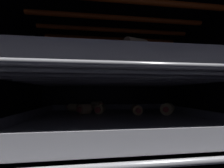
{
  "coord_description": "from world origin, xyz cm",
  "views": [
    {
      "loc": [
        -5.65,
        -35.19,
        16.7
      ],
      "look_at": [
        0.0,
        10.78,
        19.8
      ],
      "focal_mm": 22.7,
      "sensor_mm": 36.0,
      "label": 1
    }
  ],
  "objects": [
    {
      "name": "pig_in_blanket_upper_0",
      "position": [
        -14.31,
        1.81,
        22.78
      ],
      "size": [
        4.89,
        2.94,
        2.85
      ],
      "rotation": [
        0.0,
        0.0,
        1.6
      ],
      "color": "#EBB580",
      "rests_on": "baking_tray_upper"
    },
    {
      "name": "oven_wall_right",
      "position": [
        26.85,
        0.0,
        18.25
      ],
      "size": [
        1.2,
        47.16,
        36.49
      ],
      "primitive_type": "cube",
      "color": "black",
      "rests_on": "ground_plane"
    },
    {
      "name": "oven_ceiling",
      "position": [
        0.0,
        0.0,
        37.09
      ],
      "size": [
        54.9,
        49.56,
        1.2
      ],
      "primitive_type": "cube",
      "color": "black"
    },
    {
      "name": "pig_in_blanket_upper_2",
      "position": [
        -14.11,
        -8.91,
        22.67
      ],
      "size": [
        4.58,
        4.15,
        2.63
      ],
      "rotation": [
        0.0,
        0.0,
        2.27
      ],
      "color": "#DFC170",
      "rests_on": "baking_tray_upper"
    },
    {
      "name": "pig_in_blanket_upper_4",
      "position": [
        -2.16,
        11.52,
        22.89
      ],
      "size": [
        6.03,
        4.4,
        3.07
      ],
      "rotation": [
        0.0,
        0.0,
        2.01
      ],
      "color": "#E0C27E",
      "rests_on": "baking_tray_upper"
    },
    {
      "name": "pig_in_blanket_lower_0",
      "position": [
        6.31,
        4.3,
        12.08
      ],
      "size": [
        3.06,
        5.57,
        2.72
      ],
      "rotation": [
        0.0,
        0.0,
        3.03
      ],
      "color": "#E5B370",
      "rests_on": "baking_tray_lower"
    },
    {
      "name": "pig_in_blanket_lower_3",
      "position": [
        14.9,
        3.07,
        12.35
      ],
      "size": [
        4.93,
        5.01,
        3.26
      ],
      "rotation": [
        0.0,
        0.0,
        5.61
      ],
      "color": "#DBC485",
      "rests_on": "baking_tray_lower"
    },
    {
      "name": "oven_rack_lower",
      "position": [
        0.0,
        -0.0,
        9.16
      ],
      "size": [
        50.18,
        46.22,
        0.79
      ],
      "color": "slate"
    },
    {
      "name": "pig_in_blanket_upper_6",
      "position": [
        -16.2,
        -13.32,
        22.9
      ],
      "size": [
        5.05,
        3.77,
        3.09
      ],
      "rotation": [
        0.0,
        0.0,
        4.48
      ],
      "color": "#E9C785",
      "rests_on": "baking_tray_upper"
    },
    {
      "name": "pig_in_blanket_lower_2",
      "position": [
        -12.43,
        13.87,
        12.02
      ],
      "size": [
        5.41,
        4.13,
        2.59
      ],
      "rotation": [
        0.0,
        0.0,
        1.02
      ],
      "color": "#E9C583",
      "rests_on": "baking_tray_lower"
    },
    {
      "name": "pig_in_blanket_upper_5",
      "position": [
        8.6,
        -0.35,
        22.84
      ],
      "size": [
        5.16,
        5.35,
        2.97
      ],
      "rotation": [
        0.0,
        0.0,
        5.53
      ],
      "color": "#E5C571",
      "rests_on": "baking_tray_upper"
    },
    {
      "name": "pig_in_blanket_upper_7",
      "position": [
        17.69,
        13.17,
        22.73
      ],
      "size": [
        4.68,
        5.46,
        2.75
      ],
      "rotation": [
        0.0,
        0.0,
        2.49
      ],
      "color": "#E5C783",
      "rests_on": "baking_tray_upper"
    },
    {
      "name": "heating_element",
      "position": [
        0.0,
        0.0,
        34.59
      ],
      "size": [
        42.0,
        20.67,
        1.22
      ],
      "color": "#F25919"
    },
    {
      "name": "oven_wall_back",
      "position": [
        0.0,
        24.18,
        18.25
      ],
      "size": [
        54.9,
        1.2,
        36.49
      ],
      "primitive_type": "cube",
      "color": "black",
      "rests_on": "ground_plane"
    },
    {
      "name": "pig_in_blanket_upper_3",
      "position": [
        -2.58,
        1.18,
        23.03
      ],
      "size": [
        4.87,
        5.61,
        3.33
      ],
      "rotation": [
        0.0,
        0.0,
        5.64
      ],
      "color": "#E3B972",
      "rests_on": "baking_tray_upper"
    },
    {
      "name": "ground_plane",
      "position": [
        0.0,
        0.0,
        -0.6
      ],
      "size": [
        54.9,
        49.56,
        1.2
      ],
      "primitive_type": "cube",
      "color": "black"
    },
    {
      "name": "oven_rack_upper",
      "position": [
        0.0,
        -0.0,
        19.83
      ],
      "size": [
        50.08,
        46.22,
        0.68
      ],
      "color": "slate"
    },
    {
      "name": "pig_in_blanket_lower_1",
      "position": [
        -8.45,
        6.71,
        12.21
      ],
      "size": [
        4.56,
        4.09,
        2.98
      ],
      "rotation": [
        0.0,
        0.0,
        2.19
      ],
      "color": "#E9BE84",
      "rests_on": "baking_tray_lower"
    },
    {
      "name": "pig_in_blanket_lower_5",
      "position": [
        -4.02,
        7.22,
        12.06
      ],
      "size": [
        3.49,
        5.21,
        2.67
      ],
      "rotation": [
        0.0,
        0.0,
        5.93
      ],
      "color": "#D4B577",
      "rests_on": "baking_tray_lower"
    },
    {
      "name": "pig_in_blanket_lower_4",
      "position": [
        -4.82,
        15.27,
        12.37
      ],
      "size": [
        5.1,
        4.62,
        3.3
      ],
      "rotation": [
        0.0,
        0.0,
        4.05
      ],
      "color": "#D7C385",
      "rests_on": "baking_tray_lower"
    },
    {
      "name": "pig_in_blanket_upper_9",
      "position": [
        1.34,
        14.06,
        22.63
      ],
      "size": [
        2.66,
        5.64,
        2.54
      ],
      "rotation": [
        0.0,
        0.0,
        6.25
      ],
      "color": "#E8C480",
      "rests_on": "baking_tray_upper"
    },
    {
      "name": "baking_tray_lower",
      "position": [
        0.0,
        0.0,
        10.3
      ],
      "size": [
        42.91,
        38.06,
        2.98
      ],
      "color": "gray",
      "rests_on": "oven_rack_lower"
    },
    {
      "name": "pig_in_blanket_upper_8",
      "position": [
        0.91,
        -5.16,
        22.65
      ],
      "size": [
        5.65,
        3.21,
        2.59
      ],
      "rotation": [
        0.0,
        0.0,
        1.77
      ],
      "color": "#DDB56D",
      "rests_on": "baking_tray_upper"
    },
    {
      "name": "oven_wall_left",
      "position": [
        -26.85,
        0.0,
        18.25
      ],
      "size": [
        1.2,
        47.16,
        36.49
      ],
      "primitive_type": "cube",
      "color": "black",
      "rests_on": "ground_plane"
    },
    {
      "name": "baking_tray_upper",
      "position": [
        0.0,
        0.0,
        20.91
      ],
      "size": [
        42.91,
        38.06,
        2.85
      ],
      "color": "gray",
      "rests_on": "oven_rack_upper"
    },
    {
      "name": "pig_in_blanket_upper_10",
      "position": [
        0.04,
        -15.52,
        23.05
      ],
      "size": [
        4.59,
        4.0,
        3.37
      ],
      "rotation": [
        0.0,
        0.0,
        1.84
      ],
      "color": "#D4B882",
      "rests_on": "baking_tray_upper"
    },
    {
      "name": "pig_in_blanket_upper_1",
      "position": [
        -6.07,
        -12.92,
        22.91
      ],
      "size": [
        3.74,
        5.55,
        3.1
      ],
      "rotation": [
        0.0,
        0.0,
        6.12
      ],
      "color": "#DFC872",
      "rests_on": "baking_tray_upper"
    }
  ]
}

